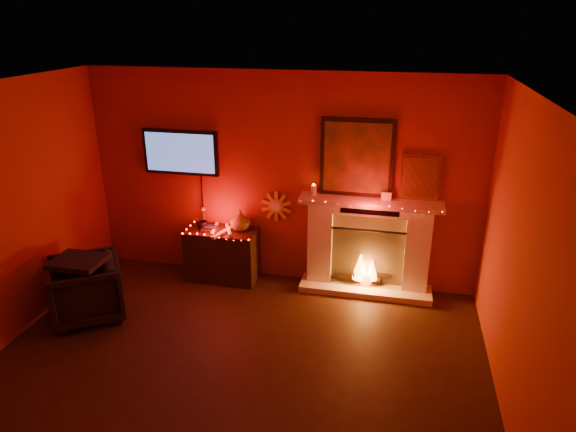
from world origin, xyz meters
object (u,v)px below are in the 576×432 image
object	(u,v)px
sunburst_clock	(276,206)
console_table	(223,252)
fireplace	(368,237)
armchair	(86,290)
tv	(181,152)

from	to	relation	value
sunburst_clock	console_table	bearing A→B (deg)	-162.11
fireplace	console_table	xyz separation A→B (m)	(-1.86, -0.13, -0.34)
sunburst_clock	console_table	distance (m)	0.93
sunburst_clock	armchair	size ratio (longest dim) A/B	0.51
tv	armchair	xyz separation A→B (m)	(-0.65, -1.43, -1.29)
tv	console_table	size ratio (longest dim) A/B	1.28
tv	console_table	distance (m)	1.40
console_table	fireplace	bearing A→B (deg)	3.86
tv	armchair	distance (m)	2.03
tv	armchair	bearing A→B (deg)	-114.49
fireplace	armchair	distance (m)	3.40
sunburst_clock	tv	bearing A→B (deg)	-178.76
sunburst_clock	armchair	distance (m)	2.48
tv	console_table	bearing A→B (deg)	-18.22
fireplace	armchair	size ratio (longest dim) A/B	2.78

